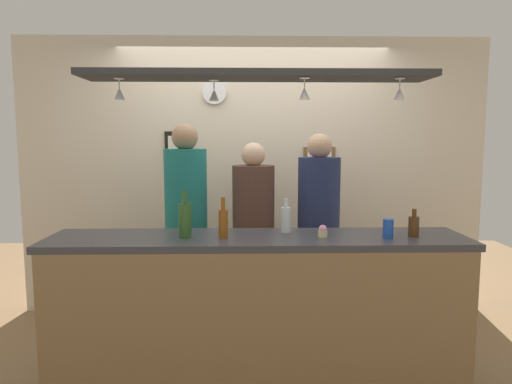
{
  "coord_description": "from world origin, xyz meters",
  "views": [
    {
      "loc": [
        -0.08,
        -3.24,
        1.66
      ],
      "look_at": [
        0.0,
        0.1,
        1.27
      ],
      "focal_mm": 31.96,
      "sensor_mm": 36.0,
      "label": 1
    }
  ],
  "objects": [
    {
      "name": "hanging_wineglass_center_left",
      "position": [
        0.29,
        -0.37,
        1.95
      ],
      "size": [
        0.07,
        0.07,
        0.13
      ],
      "color": "silver",
      "rests_on": "overhead_glass_rack"
    },
    {
      "name": "hanging_wineglass_far_left",
      "position": [
        -0.87,
        -0.31,
        1.95
      ],
      "size": [
        0.07,
        0.07,
        0.13
      ],
      "color": "silver",
      "rests_on": "overhead_glass_rack"
    },
    {
      "name": "bar_counter",
      "position": [
        0.0,
        -0.51,
        0.7
      ],
      "size": [
        2.7,
        0.55,
        1.03
      ],
      "color": "#38383D",
      "rests_on": "ground_plane"
    },
    {
      "name": "wall_clock",
      "position": [
        -0.36,
        1.05,
        2.09
      ],
      "size": [
        0.22,
        0.03,
        0.22
      ],
      "primitive_type": "cylinder",
      "rotation": [
        1.57,
        0.0,
        0.0
      ],
      "color": "white",
      "rests_on": "back_wall"
    },
    {
      "name": "bottle_soda_clear",
      "position": [
        0.19,
        -0.23,
        1.13
      ],
      "size": [
        0.06,
        0.06,
        0.23
      ],
      "color": "silver",
      "rests_on": "bar_counter"
    },
    {
      "name": "bottle_champagne_green",
      "position": [
        -0.46,
        -0.37,
        1.15
      ],
      "size": [
        0.08,
        0.08,
        0.3
      ],
      "color": "#2D5623",
      "rests_on": "bar_counter"
    },
    {
      "name": "person_right_navy_shirt",
      "position": [
        0.52,
        0.41,
        1.03
      ],
      "size": [
        0.34,
        0.34,
        1.7
      ],
      "color": "#2D334C",
      "rests_on": "ground_plane"
    },
    {
      "name": "drink_can",
      "position": [
        0.83,
        -0.42,
        1.1
      ],
      "size": [
        0.07,
        0.07,
        0.12
      ],
      "primitive_type": "cylinder",
      "color": "#1E4CB2",
      "rests_on": "bar_counter"
    },
    {
      "name": "back_wall",
      "position": [
        0.0,
        1.1,
        1.3
      ],
      "size": [
        4.4,
        0.06,
        2.6
      ],
      "primitive_type": "cube",
      "color": "beige",
      "rests_on": "ground_plane"
    },
    {
      "name": "picture_frame_caricature",
      "position": [
        -0.7,
        1.06,
        1.56
      ],
      "size": [
        0.26,
        0.02,
        0.34
      ],
      "color": "black",
      "rests_on": "back_wall"
    },
    {
      "name": "hanging_wineglass_left",
      "position": [
        -0.28,
        -0.24,
        1.95
      ],
      "size": [
        0.07,
        0.07,
        0.13
      ],
      "color": "silver",
      "rests_on": "overhead_glass_rack"
    },
    {
      "name": "ground_plane",
      "position": [
        0.0,
        0.0,
        0.0
      ],
      "size": [
        8.0,
        8.0,
        0.0
      ],
      "primitive_type": "plane",
      "color": "olive"
    },
    {
      "name": "cupcake",
      "position": [
        0.42,
        -0.38,
        1.07
      ],
      "size": [
        0.06,
        0.06,
        0.08
      ],
      "color": "beige",
      "rests_on": "bar_counter"
    },
    {
      "name": "hanging_wineglass_center",
      "position": [
        0.89,
        -0.36,
        1.95
      ],
      "size": [
        0.07,
        0.07,
        0.13
      ],
      "color": "silver",
      "rests_on": "overhead_glass_rack"
    },
    {
      "name": "person_middle_brown_shirt",
      "position": [
        -0.01,
        0.41,
        0.98
      ],
      "size": [
        0.34,
        0.34,
        1.63
      ],
      "color": "#2D334C",
      "rests_on": "ground_plane"
    },
    {
      "name": "person_left_teal_shirt",
      "position": [
        -0.56,
        0.41,
        1.08
      ],
      "size": [
        0.34,
        0.34,
        1.78
      ],
      "color": "#2D334C",
      "rests_on": "ground_plane"
    },
    {
      "name": "bottle_beer_amber_tall",
      "position": [
        -0.22,
        -0.39,
        1.13
      ],
      "size": [
        0.06,
        0.06,
        0.26
      ],
      "color": "brown",
      "rests_on": "bar_counter"
    },
    {
      "name": "bottle_beer_brown_stubby",
      "position": [
        1.0,
        -0.38,
        1.11
      ],
      "size": [
        0.07,
        0.07,
        0.18
      ],
      "color": "#512D14",
      "rests_on": "bar_counter"
    },
    {
      "name": "overhead_glass_rack",
      "position": [
        0.0,
        -0.3,
        2.06
      ],
      "size": [
        2.2,
        0.36,
        0.04
      ],
      "primitive_type": "cube",
      "color": "black"
    },
    {
      "name": "picture_frame_lower_pair",
      "position": [
        0.62,
        1.06,
        1.49
      ],
      "size": [
        0.3,
        0.02,
        0.18
      ],
      "color": "brown",
      "rests_on": "back_wall"
    }
  ]
}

